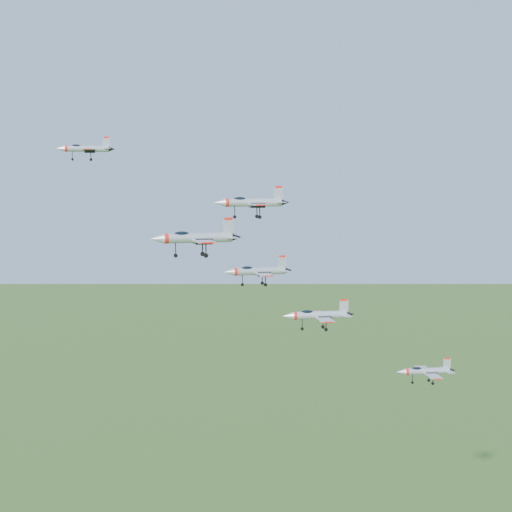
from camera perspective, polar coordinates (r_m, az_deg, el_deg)
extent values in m
cylinder|color=#B1B5BE|center=(141.39, -13.38, 8.34)|extent=(8.23, 2.07, 1.18)
cone|color=#B1B5BE|center=(141.49, -15.38, 8.29)|extent=(1.75, 1.35, 1.18)
cone|color=black|center=(141.45, -11.45, 8.38)|extent=(1.37, 1.13, 1.00)
ellipsoid|color=black|center=(141.43, -14.20, 8.50)|extent=(2.07, 1.06, 0.75)
cube|color=#B1B5BE|center=(138.84, -13.31, 8.30)|extent=(2.51, 4.19, 0.13)
cube|color=#B1B5BE|center=(143.91, -13.30, 8.21)|extent=(2.51, 4.19, 0.13)
cube|color=#B1B5BE|center=(141.49, -11.87, 8.87)|extent=(1.36, 0.26, 1.90)
cube|color=red|center=(141.55, -11.88, 9.27)|extent=(1.00, 0.24, 0.32)
cylinder|color=#B1B5BE|center=(127.64, -0.22, 4.30)|extent=(10.26, 2.30, 1.47)
cone|color=#B1B5BE|center=(126.59, -2.93, 4.28)|extent=(2.15, 1.63, 1.47)
cone|color=black|center=(128.92, 2.35, 4.31)|extent=(1.68, 1.38, 1.25)
ellipsoid|color=black|center=(127.16, -1.32, 4.54)|extent=(2.57, 1.26, 0.93)
cube|color=#B1B5BE|center=(124.59, 0.17, 4.13)|extent=(3.00, 5.17, 0.16)
cube|color=#B1B5BE|center=(130.80, -0.39, 4.21)|extent=(3.00, 5.17, 0.16)
cube|color=#B1B5BE|center=(128.60, 1.82, 4.99)|extent=(1.70, 0.28, 2.37)
cube|color=red|center=(128.58, 1.82, 5.54)|extent=(1.25, 0.26, 0.40)
cylinder|color=#B1B5BE|center=(102.28, -4.65, 1.46)|extent=(9.93, 2.98, 1.42)
cone|color=#B1B5BE|center=(101.29, -7.92, 1.38)|extent=(2.17, 1.72, 1.42)
cone|color=black|center=(103.55, -1.57, 1.53)|extent=(1.70, 1.44, 1.21)
ellipsoid|color=black|center=(101.80, -5.98, 1.73)|extent=(2.54, 1.39, 0.90)
cube|color=#B1B5BE|center=(99.36, -4.18, 1.17)|extent=(3.25, 5.15, 0.15)
cube|color=#B1B5BE|center=(105.34, -4.86, 1.43)|extent=(3.25, 5.15, 0.15)
cube|color=#B1B5BE|center=(103.16, -2.22, 2.33)|extent=(1.64, 0.39, 2.29)
cube|color=red|center=(103.09, -2.22, 3.00)|extent=(1.21, 0.34, 0.38)
cylinder|color=#B1B5BE|center=(132.53, 0.27, -1.22)|extent=(9.85, 2.63, 1.41)
cone|color=#B1B5BE|center=(131.22, -2.21, -1.29)|extent=(2.11, 1.64, 1.41)
cone|color=black|center=(134.02, 2.61, -1.14)|extent=(1.65, 1.38, 1.20)
ellipsoid|color=black|center=(131.90, -0.73, -1.02)|extent=(2.49, 1.30, 0.89)
cube|color=#B1B5BE|center=(129.70, 0.69, -1.49)|extent=(3.07, 5.04, 0.15)
cube|color=#B1B5BE|center=(135.53, 0.04, -1.17)|extent=(3.07, 5.04, 0.15)
cube|color=#B1B5BE|center=(133.52, 2.12, -0.54)|extent=(1.63, 0.33, 2.27)
cube|color=red|center=(133.39, 2.12, -0.03)|extent=(1.20, 0.30, 0.38)
cylinder|color=#B1B5BE|center=(117.18, 5.14, -4.73)|extent=(8.86, 1.49, 1.28)
cone|color=#B1B5BE|center=(116.08, 2.58, -4.81)|extent=(1.80, 1.32, 1.28)
cone|color=black|center=(118.44, 7.55, -4.64)|extent=(1.40, 1.12, 1.08)
ellipsoid|color=black|center=(116.62, 4.10, -4.53)|extent=(2.18, 0.97, 0.81)
cube|color=#B1B5BE|center=(114.64, 5.55, -5.09)|extent=(2.36, 4.37, 0.14)
cube|color=#B1B5BE|center=(119.89, 4.92, -4.61)|extent=(2.36, 4.37, 0.14)
cube|color=#B1B5BE|center=(117.92, 7.05, -4.03)|extent=(1.47, 0.15, 2.06)
cube|color=red|center=(117.74, 7.06, -3.51)|extent=(1.08, 0.16, 0.34)
cylinder|color=#B1B5BE|center=(130.08, 13.53, -8.94)|extent=(7.92, 1.19, 1.14)
cone|color=#B1B5BE|center=(128.51, 11.53, -9.08)|extent=(1.59, 1.15, 1.14)
cone|color=black|center=(131.73, 15.42, -8.80)|extent=(1.24, 0.98, 0.97)
ellipsoid|color=black|center=(129.31, 12.73, -8.81)|extent=(1.94, 0.83, 0.73)
cube|color=#B1B5BE|center=(127.98, 14.00, -9.30)|extent=(2.05, 3.88, 0.12)
cube|color=#B1B5BE|center=(132.42, 13.22, -8.77)|extent=(2.05, 3.88, 0.12)
cube|color=#B1B5BE|center=(131.08, 15.04, -8.33)|extent=(1.32, 0.11, 1.85)
cube|color=red|center=(130.85, 15.05, -7.92)|extent=(0.97, 0.13, 0.31)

